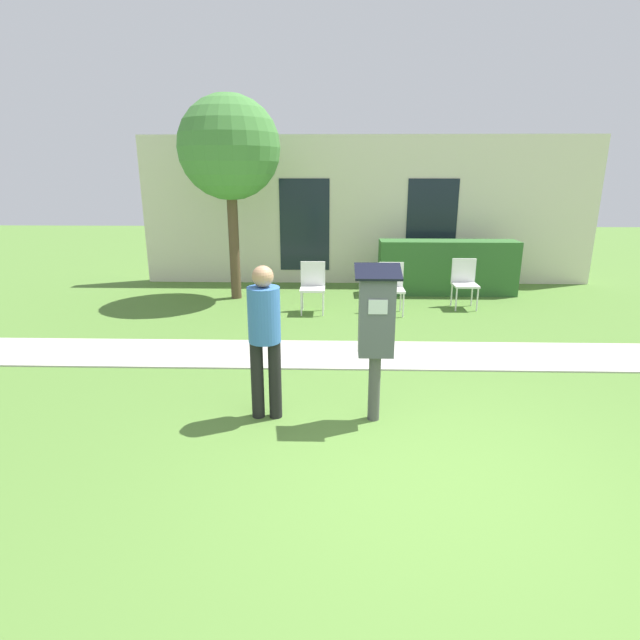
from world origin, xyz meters
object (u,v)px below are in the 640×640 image
outdoor_chair_middle (391,284)px  person_standing (265,331)px  parking_meter (376,324)px  outdoor_chair_right (464,279)px  outdoor_chair_left (313,283)px

outdoor_chair_middle → person_standing: bearing=-88.2°
parking_meter → outdoor_chair_middle: 4.13m
outdoor_chair_right → person_standing: bearing=-126.6°
parking_meter → outdoor_chair_middle: size_ratio=1.77×
outdoor_chair_left → person_standing: bearing=-113.4°
parking_meter → person_standing: 1.10m
parking_meter → person_standing: size_ratio=1.01×
parking_meter → outdoor_chair_right: 4.94m
person_standing → outdoor_chair_middle: bearing=65.1°
person_standing → outdoor_chair_middle: (1.70, 4.03, -0.40)m
outdoor_chair_left → outdoor_chair_middle: size_ratio=1.00×
outdoor_chair_right → parking_meter: bearing=-115.9°
parking_meter → outdoor_chair_right: (2.00, 4.49, -0.49)m
person_standing → outdoor_chair_middle: 4.39m
parking_meter → outdoor_chair_right: size_ratio=1.77×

